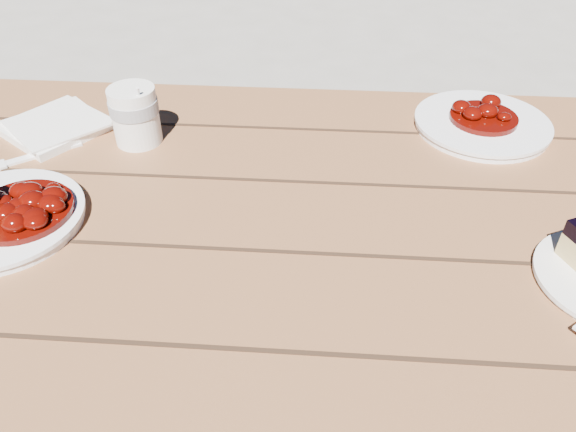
# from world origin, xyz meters

# --- Properties ---
(picnic_table) EXTENTS (2.00, 1.55, 0.75)m
(picnic_table) POSITION_xyz_m (0.00, -0.00, 0.59)
(picnic_table) COLOR brown
(picnic_table) RESTS_ON ground
(main_plate) EXTENTS (0.22, 0.22, 0.02)m
(main_plate) POSITION_xyz_m (-0.34, -0.05, 0.76)
(main_plate) COLOR white
(main_plate) RESTS_ON picnic_table
(goulash_stew) EXTENTS (0.14, 0.14, 0.04)m
(goulash_stew) POSITION_xyz_m (-0.31, -0.05, 0.79)
(goulash_stew) COLOR #4C0702
(goulash_stew) RESTS_ON main_plate
(coffee_cup) EXTENTS (0.08, 0.08, 0.10)m
(coffee_cup) POSITION_xyz_m (-0.22, 0.18, 0.80)
(coffee_cup) COLOR white
(coffee_cup) RESTS_ON picnic_table
(napkin_stack) EXTENTS (0.21, 0.21, 0.01)m
(napkin_stack) POSITION_xyz_m (-0.37, 0.21, 0.76)
(napkin_stack) COLOR white
(napkin_stack) RESTS_ON picnic_table
(fork_table) EXTENTS (0.14, 0.12, 0.00)m
(fork_table) POSITION_xyz_m (-0.36, 0.13, 0.75)
(fork_table) COLOR white
(fork_table) RESTS_ON picnic_table
(second_plate) EXTENTS (0.23, 0.23, 0.02)m
(second_plate) POSITION_xyz_m (0.37, 0.27, 0.76)
(second_plate) COLOR white
(second_plate) RESTS_ON picnic_table
(second_stew) EXTENTS (0.12, 0.12, 0.04)m
(second_stew) POSITION_xyz_m (0.37, 0.27, 0.79)
(second_stew) COLOR #4C0702
(second_stew) RESTS_ON second_plate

